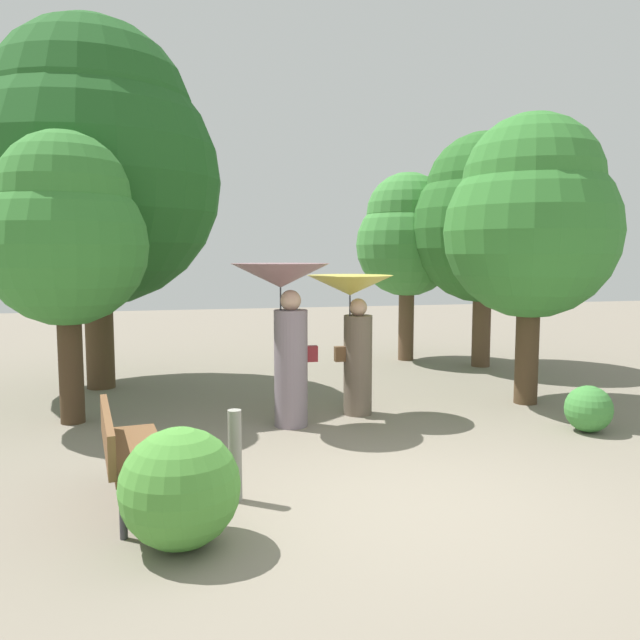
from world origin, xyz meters
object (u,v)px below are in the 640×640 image
at_px(tree_mid_left, 93,162).
at_px(tree_far_back, 407,236).
at_px(person_left, 285,310).
at_px(tree_near_right, 532,217).
at_px(person_right, 353,315).
at_px(path_marker_post, 235,456).
at_px(tree_near_left, 65,231).
at_px(tree_mid_right, 484,217).
at_px(park_bench, 127,447).

height_order(tree_mid_left, tree_far_back, tree_mid_left).
bearing_deg(person_left, tree_near_right, -84.65).
xyz_separation_m(person_right, path_marker_post, (-1.85, -2.66, -0.95)).
relative_size(person_right, tree_near_right, 0.46).
xyz_separation_m(person_right, tree_mid_left, (-3.50, 2.58, 2.25)).
xyz_separation_m(tree_near_right, tree_far_back, (-0.33, 3.96, -0.16)).
distance_m(person_left, path_marker_post, 2.67).
bearing_deg(path_marker_post, tree_near_left, 120.01).
bearing_deg(tree_mid_left, person_right, -36.44).
relative_size(tree_mid_left, tree_far_back, 1.53).
bearing_deg(path_marker_post, person_right, 55.22).
xyz_separation_m(tree_mid_right, tree_far_back, (-1.14, 1.03, -0.32)).
bearing_deg(tree_near_right, path_marker_post, -148.95).
relative_size(tree_near_left, tree_mid_left, 0.64).
distance_m(tree_near_left, tree_mid_left, 2.45).
relative_size(tree_near_right, tree_far_back, 1.09).
xyz_separation_m(person_left, park_bench, (-1.77, -2.17, -0.96)).
bearing_deg(tree_mid_left, park_bench, -81.79).
height_order(person_left, tree_mid_left, tree_mid_left).
distance_m(person_left, tree_near_left, 2.92).
relative_size(person_left, tree_near_right, 0.50).
distance_m(tree_near_left, path_marker_post, 4.10).
bearing_deg(tree_mid_left, person_left, -49.71).
xyz_separation_m(person_right, tree_far_back, (2.30, 4.00, 1.18)).
bearing_deg(tree_far_back, tree_mid_right, -41.95).
xyz_separation_m(person_left, person_right, (0.99, 0.37, -0.12)).
xyz_separation_m(tree_mid_left, path_marker_post, (1.65, -5.24, -3.20)).
bearing_deg(tree_near_right, tree_far_back, 94.79).
distance_m(tree_near_right, tree_far_back, 3.98).
relative_size(person_right, tree_mid_right, 0.42).
xyz_separation_m(tree_near_left, tree_mid_right, (7.08, 2.55, 0.40)).
distance_m(tree_mid_left, tree_mid_right, 7.00).
relative_size(tree_mid_right, tree_far_back, 1.17).
bearing_deg(park_bench, tree_mid_right, -56.05).
xyz_separation_m(person_right, tree_near_right, (2.64, 0.04, 1.33)).
xyz_separation_m(park_bench, tree_mid_left, (-0.74, 5.12, 3.09)).
height_order(tree_near_right, tree_far_back, tree_near_right).
xyz_separation_m(person_right, tree_mid_right, (3.45, 2.97, 1.50)).
relative_size(tree_mid_left, path_marker_post, 7.11).
bearing_deg(park_bench, tree_far_back, -45.40).
relative_size(person_left, tree_mid_right, 0.46).
bearing_deg(park_bench, person_right, -54.99).
bearing_deg(person_left, park_bench, 139.78).
relative_size(tree_far_back, path_marker_post, 4.66).
distance_m(park_bench, tree_far_back, 8.51).
bearing_deg(person_right, tree_mid_left, 52.46).
bearing_deg(park_bench, person_left, -46.78).
bearing_deg(tree_far_back, person_right, -119.95).
height_order(person_right, park_bench, person_right).
distance_m(tree_near_left, tree_near_right, 6.28).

